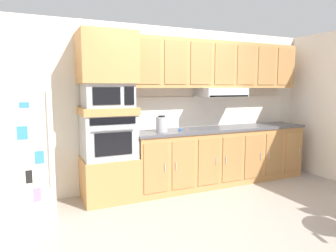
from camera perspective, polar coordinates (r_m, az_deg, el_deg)
ground_plane at (r=4.20m, az=4.76°, el=-14.76°), size 9.60×9.60×0.00m
back_kitchen_wall at (r=4.90m, az=-1.46°, el=3.46°), size 6.20×0.12×2.50m
refrigerator at (r=4.13m, az=-26.06°, el=-3.14°), size 0.76×0.73×1.76m
oven_base_cabinet at (r=4.44m, az=-10.86°, el=-9.54°), size 0.74×0.62×0.60m
built_in_oven at (r=4.31m, az=-11.04°, el=-1.87°), size 0.70×0.62×0.60m
appliance_mid_shelf at (r=4.27m, az=-11.16°, el=2.78°), size 0.74×0.62×0.10m
microwave at (r=4.26m, az=-11.21°, el=5.59°), size 0.64×0.54×0.32m
appliance_upper_cabinet at (r=4.28m, az=-11.39°, el=12.31°), size 0.74×0.62×0.68m
lower_cabinet_run at (r=5.15m, az=9.85°, el=-5.57°), size 3.00×0.63×0.88m
countertop_slab at (r=5.08m, az=9.94°, el=-0.50°), size 3.04×0.64×0.04m
backsplash_panel at (r=5.29m, az=8.23°, el=2.78°), size 3.04×0.02×0.50m
upper_cabinet_with_hood at (r=5.14m, az=9.41°, el=10.81°), size 3.00×0.48×0.88m
screwdriver at (r=4.63m, az=2.41°, el=-0.69°), size 0.17×0.17×0.03m
electric_kettle at (r=4.49m, az=-1.18°, el=0.34°), size 0.17×0.17×0.24m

